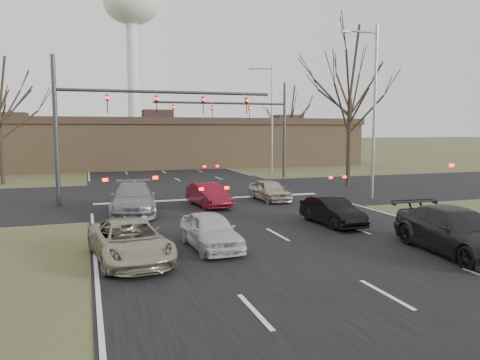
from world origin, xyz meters
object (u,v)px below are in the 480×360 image
(car_black_hatch, at_px, (332,211))
(streetlight_right_near, at_px, (372,104))
(mast_arm_far, at_px, (253,118))
(streetlight_right_far, at_px, (270,113))
(building, at_px, (172,142))
(car_white_sedan, at_px, (211,231))
(car_red_ahead, at_px, (208,195))
(car_silver_suv, at_px, (130,241))
(water_tower, at_px, (132,13))
(car_silver_ahead, at_px, (270,190))
(car_charcoal_sedan, at_px, (457,231))
(mast_arm_near, at_px, (119,112))
(car_grey_ahead, at_px, (133,199))

(car_black_hatch, bearing_deg, streetlight_right_near, 42.90)
(mast_arm_far, height_order, streetlight_right_far, streetlight_right_far)
(building, relative_size, streetlight_right_near, 4.24)
(car_white_sedan, bearing_deg, car_red_ahead, 72.65)
(mast_arm_far, xyz_separation_m, car_silver_suv, (-11.99, -21.85, -4.38))
(mast_arm_far, bearing_deg, streetlight_right_near, -78.53)
(mast_arm_far, xyz_separation_m, streetlight_right_far, (3.14, 4.00, 0.57))
(streetlight_right_far, bearing_deg, car_black_hatch, -105.41)
(water_tower, xyz_separation_m, car_silver_ahead, (-3.00, -108.69, -34.85))
(streetlight_right_near, bearing_deg, car_charcoal_sedan, -110.29)
(water_tower, bearing_deg, building, -92.79)
(building, relative_size, car_silver_ahead, 11.75)
(streetlight_right_near, height_order, streetlight_right_far, same)
(streetlight_right_near, bearing_deg, mast_arm_near, 167.95)
(car_silver_suv, bearing_deg, building, 71.45)
(mast_arm_near, distance_m, car_silver_suv, 12.67)
(mast_arm_near, height_order, car_red_ahead, mast_arm_near)
(car_silver_suv, height_order, car_grey_ahead, car_grey_ahead)
(water_tower, xyz_separation_m, streetlight_right_far, (3.32, -93.00, -29.88))
(car_charcoal_sedan, bearing_deg, car_silver_ahead, 101.83)
(car_silver_ahead, bearing_deg, car_white_sedan, -125.89)
(building, bearing_deg, streetlight_right_near, -76.31)
(water_tower, relative_size, car_charcoal_sedan, 8.57)
(streetlight_right_near, height_order, car_silver_suv, streetlight_right_near)
(building, xyz_separation_m, water_tower, (4.00, 82.00, 32.80))
(car_grey_ahead, bearing_deg, mast_arm_near, 101.51)
(car_silver_suv, relative_size, car_grey_ahead, 0.88)
(car_black_hatch, relative_size, car_charcoal_sedan, 0.70)
(water_tower, bearing_deg, mast_arm_far, -89.89)
(mast_arm_far, bearing_deg, car_charcoal_sedan, -93.69)
(car_charcoal_sedan, relative_size, car_grey_ahead, 1.00)
(streetlight_right_near, bearing_deg, car_red_ahead, 177.66)
(car_grey_ahead, bearing_deg, mast_arm_far, 56.81)
(car_white_sedan, xyz_separation_m, car_red_ahead, (2.12, 8.57, -0.01))
(car_charcoal_sedan, height_order, car_silver_ahead, car_charcoal_sedan)
(streetlight_right_near, relative_size, car_silver_ahead, 2.77)
(mast_arm_near, xyz_separation_m, car_silver_suv, (-0.58, -11.85, -4.44))
(water_tower, bearing_deg, car_red_ahead, -93.59)
(streetlight_right_near, bearing_deg, mast_arm_far, 101.47)
(mast_arm_near, height_order, car_grey_ahead, mast_arm_near)
(car_silver_ahead, bearing_deg, streetlight_right_near, -16.27)
(building, xyz_separation_m, streetlight_right_near, (6.82, -28.00, 2.92))
(car_white_sedan, distance_m, car_grey_ahead, 7.89)
(mast_arm_near, xyz_separation_m, car_grey_ahead, (0.33, -3.51, -4.32))
(mast_arm_far, bearing_deg, car_silver_suv, -118.75)
(car_black_hatch, bearing_deg, building, 89.04)
(water_tower, xyz_separation_m, car_red_ahead, (-6.88, -109.60, -34.84))
(car_silver_suv, distance_m, car_grey_ahead, 8.39)
(car_charcoal_sedan, xyz_separation_m, car_grey_ahead, (-9.52, 10.88, -0.00))
(building, xyz_separation_m, streetlight_right_far, (7.32, -11.00, 2.92))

